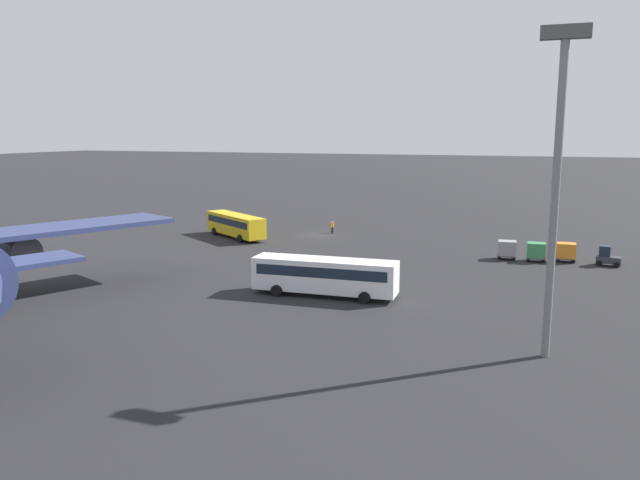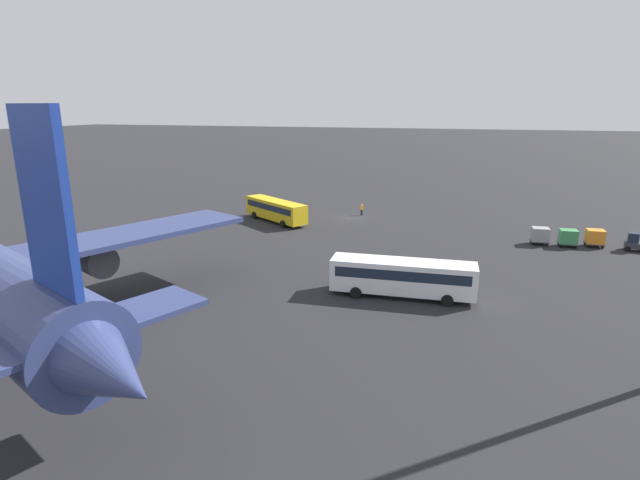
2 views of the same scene
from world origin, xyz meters
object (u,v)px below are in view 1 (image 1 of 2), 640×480
Objects in this scene: worker_person at (332,227)px; shuttle_bus_far at (325,274)px; baggage_tug at (608,257)px; cargo_cart_orange at (566,251)px; shuttle_bus_near at (235,224)px; cargo_cart_grey at (507,249)px; cargo_cart_green at (536,251)px.

shuttle_bus_far is at bearing 108.21° from worker_person.
baggage_tug is 4.12m from cargo_cart_orange.
baggage_tug is (-23.72, -21.90, -0.99)m from shuttle_bus_far.
worker_person is at bearing -6.01° from baggage_tug.
cargo_cart_grey is at bearing -149.93° from shuttle_bus_near.
cargo_cart_orange is at bearing -163.32° from cargo_cart_green.
cargo_cart_orange and cargo_cart_green have the same top height.
worker_person is (10.45, -31.75, -1.06)m from shuttle_bus_far.
cargo_cart_green is at bearing 177.11° from cargo_cart_grey.
shuttle_bus_near is at bearing 35.64° from worker_person.
worker_person is (-10.91, -7.83, -0.99)m from shuttle_bus_near.
cargo_cart_grey is at bearing -2.89° from cargo_cart_green.
cargo_cart_orange and cargo_cart_grey have the same top height.
cargo_cart_grey is at bearing 11.29° from baggage_tug.
baggage_tug reaches higher than cargo_cart_orange.
baggage_tug is at bearing 163.92° from worker_person.
baggage_tug is at bearing -178.78° from cargo_cart_grey.
shuttle_bus_far is 4.85× the size of baggage_tug.
shuttle_bus_far reaches higher than cargo_cart_orange.
cargo_cart_green is (-37.96, 2.39, -0.67)m from shuttle_bus_near.
cargo_cart_orange is 6.14m from cargo_cart_grey.
baggage_tug is 1.24× the size of cargo_cart_green.
shuttle_bus_far is 33.44m from worker_person.
shuttle_bus_near reaches higher than cargo_cart_orange.
cargo_cart_grey is at bearing 7.11° from cargo_cart_orange.
cargo_cart_orange is (-19.64, -22.44, -0.74)m from shuttle_bus_far.
shuttle_bus_far is (-21.36, 23.92, 0.07)m from shuttle_bus_near.
shuttle_bus_near reaches higher than cargo_cart_green.
worker_person is at bearing -22.76° from cargo_cart_grey.
cargo_cart_green is (-27.04, 10.22, 0.32)m from worker_person.
shuttle_bus_near is 41.04m from cargo_cart_orange.
shuttle_bus_far is 6.03× the size of cargo_cart_grey.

